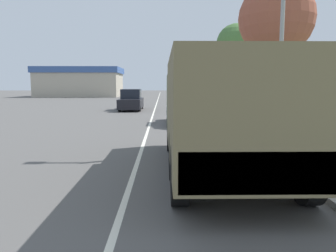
{
  "coord_description": "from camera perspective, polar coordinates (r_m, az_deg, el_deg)",
  "views": [
    {
      "loc": [
        0.69,
        4.81,
        2.1
      ],
      "look_at": [
        0.84,
        14.07,
        0.93
      ],
      "focal_mm": 35.0,
      "sensor_mm": 36.0,
      "label": 1
    }
  ],
  "objects": [
    {
      "name": "tree_mid_right",
      "position": [
        20.17,
        18.34,
        17.32
      ],
      "size": [
        4.19,
        4.19,
        7.87
      ],
      "color": "#4C3D2D",
      "rests_on": "grass_strip_right"
    },
    {
      "name": "lane_centre_stripe",
      "position": [
        35.26,
        -2.06,
        3.76
      ],
      "size": [
        0.12,
        120.0,
        0.0
      ],
      "color": "silver",
      "rests_on": "ground"
    },
    {
      "name": "ground_plane",
      "position": [
        35.26,
        -2.06,
        3.76
      ],
      "size": [
        180.0,
        180.0,
        0.0
      ],
      "primitive_type": "plane",
      "color": "#565451"
    },
    {
      "name": "car_nearest_ahead",
      "position": [
        17.99,
        2.59,
        2.75
      ],
      "size": [
        1.76,
        4.23,
        1.6
      ],
      "color": "#B7BABF",
      "rests_on": "ground"
    },
    {
      "name": "lamp_post",
      "position": [
        12.32,
        18.58,
        20.1
      ],
      "size": [
        1.69,
        0.24,
        8.23
      ],
      "color": "gray",
      "rests_on": "sidewalk_right"
    },
    {
      "name": "tree_far_right",
      "position": [
        36.93,
        11.84,
        13.77
      ],
      "size": [
        4.32,
        4.32,
        8.6
      ],
      "color": "#4C3D2D",
      "rests_on": "grass_strip_right"
    },
    {
      "name": "car_second_ahead",
      "position": [
        27.7,
        -6.42,
        4.39
      ],
      "size": [
        1.79,
        4.87,
        1.75
      ],
      "color": "black",
      "rests_on": "ground"
    },
    {
      "name": "building_distant",
      "position": [
        61.67,
        -15.0,
        7.42
      ],
      "size": [
        14.72,
        9.79,
        5.18
      ],
      "color": "#B2A893",
      "rests_on": "ground"
    },
    {
      "name": "sidewalk_right",
      "position": [
        35.45,
        5.25,
        3.85
      ],
      "size": [
        1.8,
        120.0,
        0.12
      ],
      "color": "#9E9B93",
      "rests_on": "ground"
    },
    {
      "name": "grass_strip_right",
      "position": [
        36.19,
        12.2,
        3.7
      ],
      "size": [
        7.0,
        120.0,
        0.02
      ],
      "color": "olive",
      "rests_on": "ground"
    },
    {
      "name": "pickup_truck",
      "position": [
        15.97,
        24.48,
        2.19
      ],
      "size": [
        2.1,
        5.48,
        1.89
      ],
      "color": "navy",
      "rests_on": "grass_strip_right"
    },
    {
      "name": "military_truck",
      "position": [
        7.88,
        9.44,
        2.86
      ],
      "size": [
        2.55,
        7.12,
        2.66
      ],
      "color": "#545B3D",
      "rests_on": "ground"
    }
  ]
}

